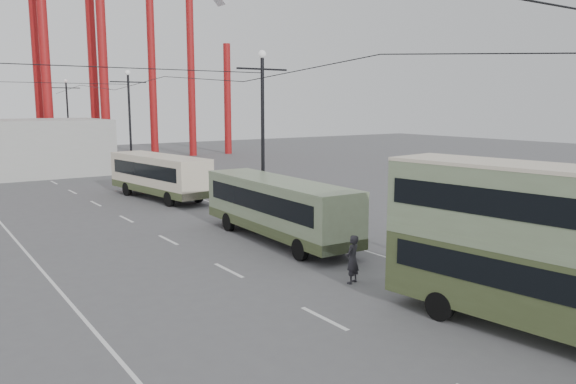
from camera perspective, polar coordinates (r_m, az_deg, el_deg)
ground at (r=15.44m, az=16.35°, el=-15.97°), size 160.00×160.00×0.00m
road_markings at (r=30.83m, az=-14.48°, el=-3.35°), size 12.52×120.00×0.01m
lamp_post_mid at (r=31.50m, az=-2.58°, el=5.77°), size 3.20×0.44×9.32m
lamp_post_far at (r=51.48m, az=-15.76°, el=6.67°), size 3.20×0.44×9.32m
lamp_post_distant at (r=72.63m, az=-21.44°, el=6.95°), size 3.20×0.44×9.32m
double_decker_bus at (r=16.82m, az=24.53°, el=-4.71°), size 3.46×9.13×4.78m
single_decker_green at (r=26.42m, az=-1.04°, el=-1.48°), size 2.68×10.34×2.90m
single_decker_cream at (r=39.14m, az=-12.95°, el=1.75°), size 3.69×9.78×2.97m
pedestrian at (r=20.44m, az=6.56°, el=-6.81°), size 0.75×0.62×1.77m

